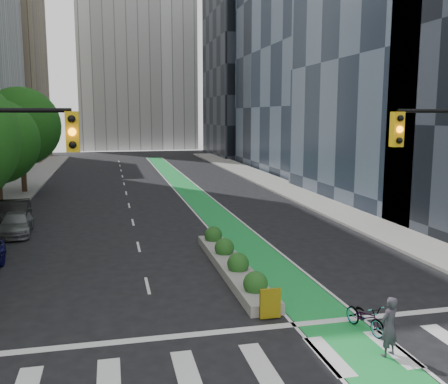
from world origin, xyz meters
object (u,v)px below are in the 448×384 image
parked_car_left_mid (14,215)px  parked_car_left_far (16,224)px  cyclist (389,327)px  bicycle (365,317)px  median_planter (232,263)px

parked_car_left_mid → parked_car_left_far: size_ratio=1.18×
cyclist → parked_car_left_far: size_ratio=0.41×
bicycle → parked_car_left_far: (-12.88, 15.99, 0.15)m
median_planter → parked_car_left_mid: size_ratio=2.08×
median_planter → parked_car_left_mid: (-10.66, 10.95, 0.44)m
median_planter → parked_car_left_far: (-10.26, 9.24, 0.24)m
parked_car_left_mid → median_planter: bearing=-50.7°
bicycle → parked_car_left_mid: 22.13m
cyclist → parked_car_left_mid: size_ratio=0.35×
median_planter → parked_car_left_far: size_ratio=2.45×
parked_car_left_far → parked_car_left_mid: bearing=99.8°
median_planter → cyclist: size_ratio=5.95×
parked_car_left_far → bicycle: bearing=-54.4°
parked_car_left_mid → parked_car_left_far: (0.40, -1.71, -0.20)m
median_planter → bicycle: median_planter is taller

